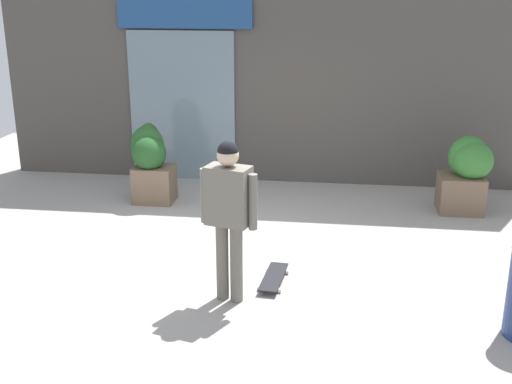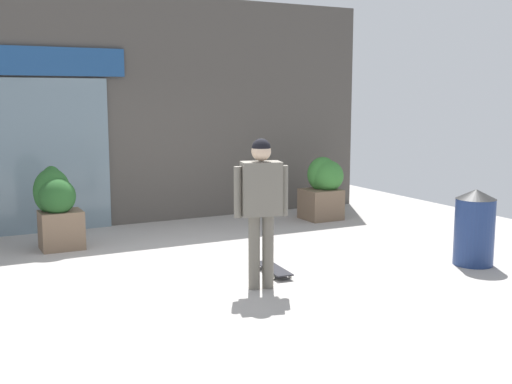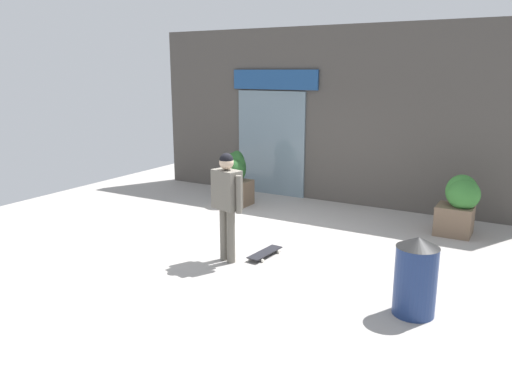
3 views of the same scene
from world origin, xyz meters
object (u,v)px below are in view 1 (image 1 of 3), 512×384
Objects in this scene: skateboard at (274,277)px; planter_box_left at (150,160)px; skateboarder at (229,205)px; planter_box_right at (467,172)px.

planter_box_left is at bearing 45.11° from skateboard.
skateboarder is 1.55× the size of planter_box_right.
planter_box_left is 4.63m from planter_box_right.
skateboarder reaches higher than skateboard.
planter_box_left reaches higher than planter_box_right.
skateboarder is at bearing 143.11° from skateboard.
skateboard is (0.41, 0.46, -0.99)m from skateboarder.
planter_box_left is (-2.14, 2.54, 0.59)m from skateboard.
planter_box_left is 1.08× the size of planter_box_right.
skateboard is 0.63× the size of planter_box_left.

